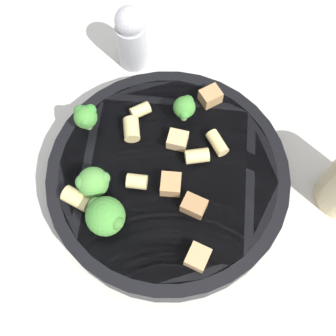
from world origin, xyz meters
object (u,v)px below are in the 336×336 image
(broccoli_floret_0, at_px, (85,116))
(rigatoni_5, at_px, (140,110))
(chicken_chunk_1, at_px, (194,206))
(chicken_chunk_4, at_px, (198,257))
(broccoli_floret_1, at_px, (93,182))
(chicken_chunk_3, at_px, (208,95))
(chicken_chunk_2, at_px, (178,140))
(broccoli_floret_2, at_px, (105,216))
(chicken_chunk_0, at_px, (171,184))
(pasta_bowl, at_px, (168,177))
(pepper_shaker, at_px, (131,37))
(rigatoni_1, at_px, (131,129))
(broccoli_floret_3, at_px, (185,107))
(rigatoni_0, at_px, (77,199))
(rigatoni_4, at_px, (137,181))
(rigatoni_3, at_px, (197,156))
(rigatoni_2, at_px, (217,143))

(broccoli_floret_0, xyz_separation_m, rigatoni_5, (0.04, -0.04, -0.02))
(chicken_chunk_1, relative_size, chicken_chunk_4, 1.05)
(broccoli_floret_1, relative_size, chicken_chunk_3, 1.56)
(chicken_chunk_2, xyz_separation_m, chicken_chunk_3, (0.07, -0.00, 0.00))
(broccoli_floret_2, relative_size, chicken_chunk_0, 1.96)
(pasta_bowl, height_order, chicken_chunk_1, chicken_chunk_1)
(broccoli_floret_0, bearing_deg, broccoli_floret_2, -137.44)
(broccoli_floret_0, bearing_deg, chicken_chunk_3, -46.88)
(chicken_chunk_3, xyz_separation_m, pepper_shaker, (0.03, 0.12, -0.00))
(rigatoni_1, bearing_deg, broccoli_floret_3, -42.86)
(broccoli_floret_2, xyz_separation_m, chicken_chunk_4, (0.01, -0.10, -0.02))
(broccoli_floret_2, bearing_deg, pasta_bowl, -18.59)
(broccoli_floret_3, height_order, chicken_chunk_4, broccoli_floret_3)
(broccoli_floret_1, relative_size, rigatoni_1, 1.40)
(chicken_chunk_1, bearing_deg, chicken_chunk_3, 19.89)
(broccoli_floret_1, xyz_separation_m, rigatoni_0, (-0.02, 0.01, -0.01))
(chicken_chunk_0, relative_size, chicken_chunk_3, 1.00)
(pasta_bowl, relative_size, rigatoni_4, 12.42)
(broccoli_floret_0, distance_m, chicken_chunk_0, 0.12)
(broccoli_floret_3, relative_size, rigatoni_1, 1.38)
(rigatoni_3, relative_size, chicken_chunk_1, 1.06)
(rigatoni_1, bearing_deg, broccoli_floret_0, 108.52)
(broccoli_floret_1, bearing_deg, chicken_chunk_2, -29.63)
(rigatoni_4, distance_m, chicken_chunk_0, 0.04)
(rigatoni_3, height_order, pepper_shaker, pepper_shaker)
(broccoli_floret_0, height_order, rigatoni_0, broccoli_floret_0)
(chicken_chunk_2, xyz_separation_m, chicken_chunk_4, (-0.11, -0.08, 0.00))
(rigatoni_3, height_order, chicken_chunk_1, same)
(rigatoni_4, bearing_deg, rigatoni_3, -36.86)
(rigatoni_0, bearing_deg, pepper_shaker, 15.34)
(broccoli_floret_3, relative_size, chicken_chunk_0, 1.54)
(chicken_chunk_2, bearing_deg, chicken_chunk_3, -3.81)
(rigatoni_1, height_order, pepper_shaker, pepper_shaker)
(rigatoni_5, relative_size, pepper_shaker, 0.24)
(rigatoni_3, distance_m, chicken_chunk_0, 0.04)
(chicken_chunk_3, height_order, pepper_shaker, pepper_shaker)
(pasta_bowl, height_order, broccoli_floret_3, broccoli_floret_3)
(rigatoni_5, xyz_separation_m, chicken_chunk_2, (-0.01, -0.06, 0.00))
(rigatoni_3, xyz_separation_m, pepper_shaker, (0.11, 0.15, -0.00))
(broccoli_floret_2, xyz_separation_m, rigatoni_2, (0.13, -0.06, -0.02))
(broccoli_floret_2, distance_m, rigatoni_4, 0.05)
(rigatoni_2, relative_size, chicken_chunk_3, 1.24)
(chicken_chunk_4, bearing_deg, rigatoni_0, 92.28)
(broccoli_floret_0, relative_size, pepper_shaker, 0.37)
(rigatoni_3, relative_size, chicken_chunk_2, 1.19)
(chicken_chunk_1, relative_size, chicken_chunk_2, 1.12)
(pasta_bowl, bearing_deg, rigatoni_5, 51.64)
(broccoli_floret_0, height_order, broccoli_floret_1, same)
(broccoli_floret_1, xyz_separation_m, pepper_shaker, (0.19, 0.07, -0.01))
(pasta_bowl, distance_m, pepper_shaker, 0.19)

